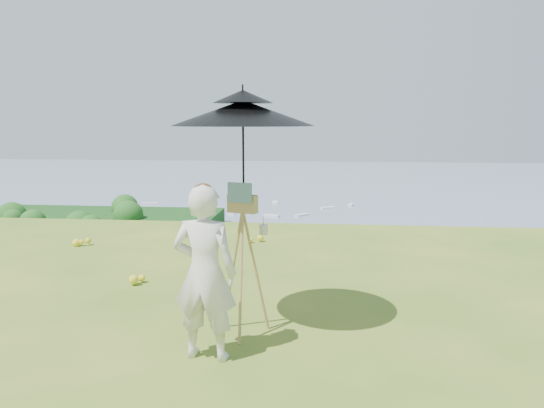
# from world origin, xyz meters

# --- Properties ---
(shoreline_tier) EXTENTS (170.00, 28.00, 8.00)m
(shoreline_tier) POSITION_xyz_m (0.00, 75.00, -36.00)
(shoreline_tier) COLOR #736A5C
(shoreline_tier) RESTS_ON bay_water
(bay_water) EXTENTS (700.00, 700.00, 0.00)m
(bay_water) POSITION_xyz_m (0.00, 240.00, -34.00)
(bay_water) COLOR slate
(bay_water) RESTS_ON ground
(peninsula) EXTENTS (90.00, 60.00, 12.00)m
(peninsula) POSITION_xyz_m (-75.00, 155.00, -29.00)
(peninsula) COLOR #0F3A11
(peninsula) RESTS_ON bay_water
(slope_trees) EXTENTS (110.00, 50.00, 6.00)m
(slope_trees) POSITION_xyz_m (0.00, 35.00, -15.00)
(slope_trees) COLOR #1D5118
(slope_trees) RESTS_ON forest_slope
(harbor_town) EXTENTS (110.00, 22.00, 5.00)m
(harbor_town) POSITION_xyz_m (0.00, 75.00, -29.50)
(harbor_town) COLOR silver
(harbor_town) RESTS_ON shoreline_tier
(moored_boats) EXTENTS (140.00, 140.00, 0.70)m
(moored_boats) POSITION_xyz_m (-12.50, 161.00, -33.65)
(moored_boats) COLOR silver
(moored_boats) RESTS_ON bay_water
(wildflowers) EXTENTS (10.00, 10.50, 0.12)m
(wildflowers) POSITION_xyz_m (0.00, 0.25, 0.06)
(wildflowers) COLOR yellow
(wildflowers) RESTS_ON ground
(painter) EXTENTS (0.60, 0.43, 1.53)m
(painter) POSITION_xyz_m (-0.49, 0.85, 0.77)
(painter) COLOR white
(painter) RESTS_ON ground
(field_easel) EXTENTS (0.70, 0.70, 1.48)m
(field_easel) POSITION_xyz_m (-0.24, 1.41, 0.74)
(field_easel) COLOR olive
(field_easel) RESTS_ON ground
(sun_umbrella) EXTENTS (1.65, 1.65, 1.15)m
(sun_umbrella) POSITION_xyz_m (-0.24, 1.44, 1.80)
(sun_umbrella) COLOR black
(sun_umbrella) RESTS_ON field_easel
(painter_cap) EXTENTS (0.22, 0.25, 0.10)m
(painter_cap) POSITION_xyz_m (-0.49, 0.85, 1.49)
(painter_cap) COLOR #D07372
(painter_cap) RESTS_ON painter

